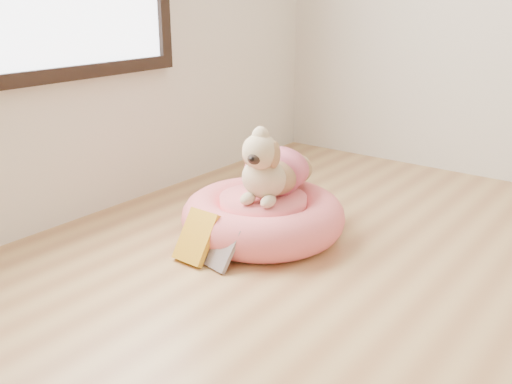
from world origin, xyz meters
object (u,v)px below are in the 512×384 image
Objects in this scene: pet_bed at (263,216)px; book_white at (223,248)px; dog at (272,158)px; book_yellow at (196,237)px.

book_white is (0.06, -0.33, -0.01)m from pet_bed.
dog is 2.58× the size of book_white.
book_yellow reaches higher than book_white.
book_white is (0.04, -0.37, -0.27)m from dog.
dog is at bearing 78.39° from book_yellow.
book_white is (0.12, 0.02, -0.02)m from book_yellow.
pet_bed is 0.26m from dog.
book_yellow is at bearing -100.58° from pet_bed.
book_yellow is (-0.08, -0.39, -0.25)m from dog.
pet_bed is 1.57× the size of dog.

